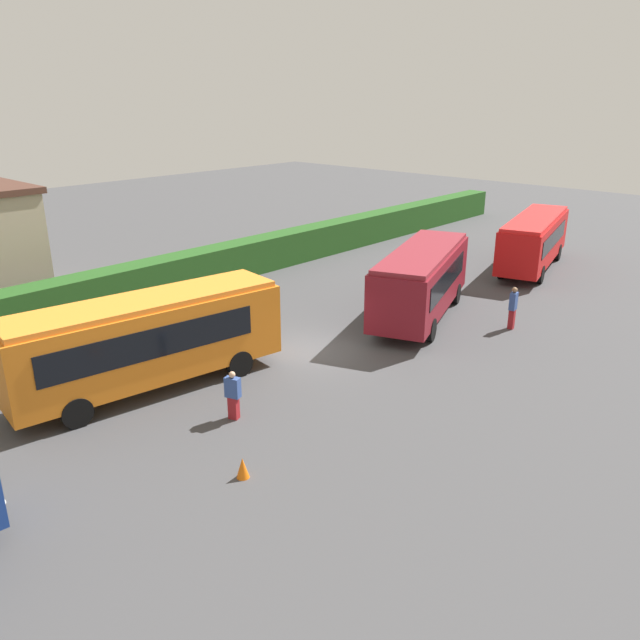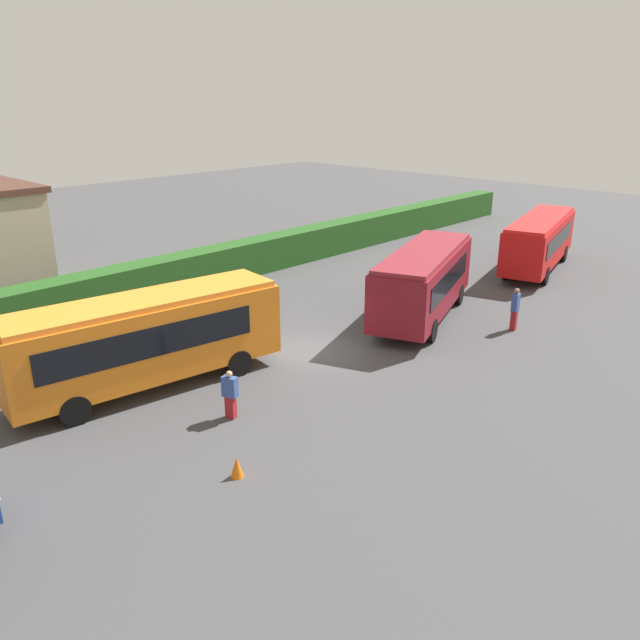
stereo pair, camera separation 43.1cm
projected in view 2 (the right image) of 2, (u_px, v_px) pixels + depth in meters
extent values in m
plane|color=#424244|center=(309.00, 350.00, 25.67)|extent=(105.47, 105.47, 0.00)
cube|color=orange|center=(147.00, 339.00, 21.83)|extent=(9.86, 3.74, 2.59)
cube|color=orange|center=(143.00, 301.00, 21.36)|extent=(9.55, 3.52, 0.20)
cube|color=black|center=(124.00, 323.00, 22.44)|extent=(7.43, 1.13, 1.04)
cube|color=black|center=(152.00, 343.00, 20.67)|extent=(7.43, 1.13, 1.04)
cube|color=black|center=(263.00, 303.00, 24.52)|extent=(0.32, 1.93, 1.09)
cube|color=silver|center=(262.00, 283.00, 24.25)|extent=(0.23, 1.29, 0.28)
cylinder|color=black|center=(210.00, 345.00, 24.82)|extent=(1.03, 0.42, 1.00)
cylinder|color=black|center=(239.00, 363.00, 23.22)|extent=(1.03, 0.42, 1.00)
cylinder|color=black|center=(54.00, 386.00, 21.36)|extent=(1.03, 0.42, 1.00)
cylinder|color=black|center=(75.00, 410.00, 19.76)|extent=(1.03, 0.42, 1.00)
sphere|color=silver|center=(255.00, 329.00, 25.44)|extent=(0.22, 0.22, 0.22)
sphere|color=silver|center=(273.00, 338.00, 24.48)|extent=(0.22, 0.22, 0.22)
cube|color=maroon|center=(423.00, 281.00, 28.74)|extent=(9.18, 5.40, 2.48)
cube|color=maroon|center=(425.00, 252.00, 28.28)|extent=(8.86, 5.12, 0.20)
cube|color=black|center=(395.00, 273.00, 28.85)|extent=(6.50, 2.40, 0.99)
cube|color=black|center=(450.00, 279.00, 27.90)|extent=(6.50, 2.40, 0.99)
cube|color=black|center=(446.00, 253.00, 32.46)|extent=(0.74, 1.96, 1.04)
cube|color=silver|center=(447.00, 239.00, 32.20)|extent=(0.51, 1.32, 0.28)
cylinder|color=black|center=(413.00, 289.00, 31.98)|extent=(1.04, 0.61, 1.00)
cylinder|color=black|center=(459.00, 294.00, 31.11)|extent=(1.04, 0.61, 1.00)
cylinder|color=black|center=(379.00, 323.00, 27.24)|extent=(1.04, 0.61, 1.00)
cylinder|color=black|center=(432.00, 331.00, 26.37)|extent=(1.04, 0.61, 1.00)
sphere|color=silver|center=(431.00, 274.00, 33.14)|extent=(0.22, 0.22, 0.22)
sphere|color=silver|center=(458.00, 277.00, 32.62)|extent=(0.22, 0.22, 0.22)
cube|color=red|center=(539.00, 241.00, 36.73)|extent=(9.67, 4.52, 2.37)
cube|color=red|center=(542.00, 219.00, 36.29)|extent=(9.35, 4.27, 0.20)
cube|color=black|center=(518.00, 235.00, 36.93)|extent=(7.11, 1.81, 0.95)
cube|color=black|center=(560.00, 239.00, 35.84)|extent=(7.11, 1.81, 0.95)
cube|color=black|center=(555.00, 222.00, 40.48)|extent=(0.50, 1.85, 1.00)
cube|color=silver|center=(556.00, 211.00, 40.24)|extent=(0.35, 1.24, 0.28)
cylinder|color=black|center=(529.00, 249.00, 40.02)|extent=(1.04, 0.51, 1.00)
cylinder|color=black|center=(564.00, 253.00, 39.04)|extent=(1.04, 0.51, 1.00)
cylinder|color=black|center=(506.00, 271.00, 35.25)|extent=(1.04, 0.51, 1.00)
cylinder|color=black|center=(545.00, 276.00, 34.27)|extent=(1.04, 0.51, 1.00)
sphere|color=silver|center=(542.00, 238.00, 41.17)|extent=(0.22, 0.22, 0.22)
sphere|color=silver|center=(563.00, 241.00, 40.58)|extent=(0.22, 0.22, 0.22)
cube|color=maroon|center=(231.00, 407.00, 20.22)|extent=(0.33, 0.37, 0.77)
cube|color=#334C8C|center=(230.00, 387.00, 19.98)|extent=(0.41, 0.54, 0.67)
sphere|color=tan|center=(229.00, 374.00, 19.83)|extent=(0.21, 0.21, 0.21)
cube|color=maroon|center=(514.00, 320.00, 27.72)|extent=(0.30, 0.28, 0.89)
cube|color=#334C8C|center=(516.00, 302.00, 27.44)|extent=(0.46, 0.32, 0.78)
sphere|color=#8C6647|center=(517.00, 291.00, 27.26)|extent=(0.24, 0.24, 0.24)
cube|color=#23501C|center=(161.00, 278.00, 32.21)|extent=(64.73, 1.54, 1.93)
cone|color=orange|center=(237.00, 467.00, 17.13)|extent=(0.36, 0.36, 0.60)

